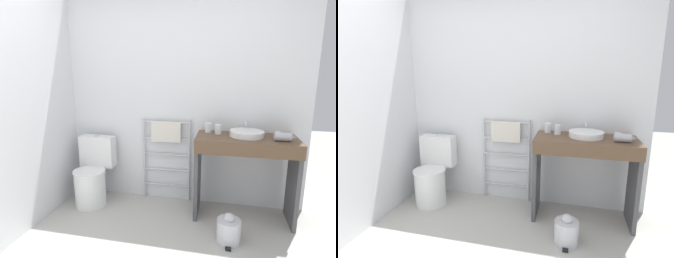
% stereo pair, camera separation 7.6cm
% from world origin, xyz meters
% --- Properties ---
extents(wall_back, '(2.86, 0.12, 2.47)m').
position_xyz_m(wall_back, '(0.00, 1.65, 1.24)').
color(wall_back, silver).
rests_on(wall_back, ground_plane).
extents(wall_side, '(0.12, 2.34, 2.47)m').
position_xyz_m(wall_side, '(-1.37, 0.79, 1.24)').
color(wall_side, silver).
rests_on(wall_side, ground_plane).
extents(toilet, '(0.41, 0.50, 0.79)m').
position_xyz_m(toilet, '(-0.96, 1.29, 0.33)').
color(toilet, white).
rests_on(toilet, ground_plane).
extents(towel_radiator, '(0.57, 0.06, 1.00)m').
position_xyz_m(towel_radiator, '(-0.13, 1.54, 0.71)').
color(towel_radiator, silver).
rests_on(towel_radiator, ground_plane).
extents(vanity_counter, '(1.01, 0.48, 0.89)m').
position_xyz_m(vanity_counter, '(0.75, 1.31, 0.60)').
color(vanity_counter, brown).
rests_on(vanity_counter, ground_plane).
extents(sink_basin, '(0.34, 0.34, 0.06)m').
position_xyz_m(sink_basin, '(0.76, 1.36, 0.92)').
color(sink_basin, white).
rests_on(sink_basin, vanity_counter).
extents(faucet, '(0.02, 0.10, 0.12)m').
position_xyz_m(faucet, '(0.76, 1.51, 0.96)').
color(faucet, silver).
rests_on(faucet, vanity_counter).
extents(cup_near_wall, '(0.07, 0.07, 0.10)m').
position_xyz_m(cup_near_wall, '(0.36, 1.47, 0.94)').
color(cup_near_wall, white).
rests_on(cup_near_wall, vanity_counter).
extents(cup_near_edge, '(0.07, 0.07, 0.10)m').
position_xyz_m(cup_near_edge, '(0.47, 1.40, 0.94)').
color(cup_near_edge, white).
rests_on(cup_near_edge, vanity_counter).
extents(hair_dryer, '(0.20, 0.17, 0.08)m').
position_xyz_m(hair_dryer, '(1.09, 1.25, 0.93)').
color(hair_dryer, '#B7B7BC').
rests_on(hair_dryer, vanity_counter).
extents(trash_bin, '(0.22, 0.25, 0.29)m').
position_xyz_m(trash_bin, '(0.61, 0.85, 0.12)').
color(trash_bin, silver).
rests_on(trash_bin, ground_plane).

